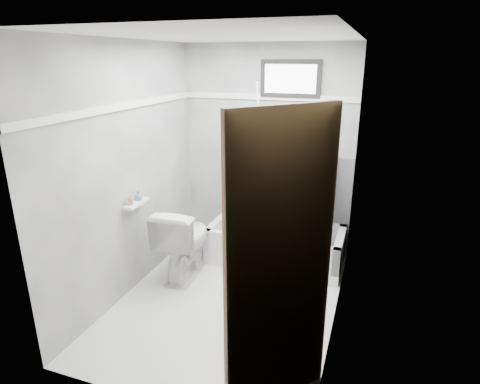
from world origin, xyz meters
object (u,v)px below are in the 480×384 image
at_px(door, 313,304).
at_px(office_chair, 295,206).
at_px(soap_bottle_a, 130,199).
at_px(bathtub, 276,244).
at_px(toilet, 184,241).
at_px(soap_bottle_b, 139,195).

bearing_deg(door, office_chair, 103.88).
height_order(office_chair, door, door).
height_order(door, soap_bottle_a, door).
xyz_separation_m(bathtub, office_chair, (0.20, 0.02, 0.49)).
relative_size(office_chair, soap_bottle_a, 11.16).
bearing_deg(office_chair, toilet, -141.97).
height_order(bathtub, door, door).
bearing_deg(office_chair, door, -68.50).
bearing_deg(bathtub, office_chair, 4.78).
distance_m(office_chair, soap_bottle_b, 1.67).
bearing_deg(office_chair, soap_bottle_a, -134.90).
relative_size(bathtub, soap_bottle_a, 14.49).
bearing_deg(toilet, bathtub, -148.50).
bearing_deg(door, soap_bottle_b, 145.56).
height_order(toilet, door, door).
xyz_separation_m(bathtub, soap_bottle_a, (-1.17, -1.03, 0.76)).
xyz_separation_m(bathtub, door, (0.75, -2.21, 0.79)).
xyz_separation_m(toilet, soap_bottle_a, (-0.32, -0.43, 0.58)).
distance_m(soap_bottle_a, soap_bottle_b, 0.14).
xyz_separation_m(toilet, door, (1.60, -1.61, 0.61)).
bearing_deg(soap_bottle_b, bathtub, 37.40).
relative_size(bathtub, soap_bottle_b, 15.54).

